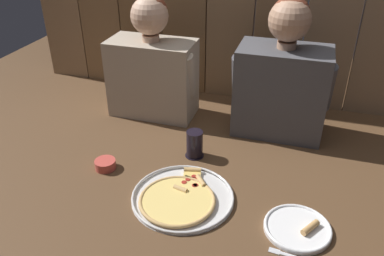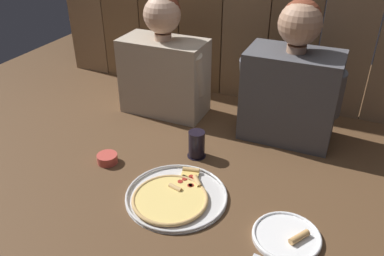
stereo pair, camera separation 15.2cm
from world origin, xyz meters
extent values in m
plane|color=brown|center=(0.00, 0.00, 0.00)|extent=(3.20, 3.20, 0.00)
cylinder|color=silver|center=(0.04, -0.10, 0.00)|extent=(0.37, 0.37, 0.01)
torus|color=silver|center=(0.04, -0.10, 0.01)|extent=(0.37, 0.37, 0.01)
cylinder|color=#B23823|center=(0.03, -0.13, 0.01)|extent=(0.27, 0.27, 0.00)
cylinder|color=#F4D170|center=(0.03, -0.13, 0.01)|extent=(0.26, 0.26, 0.01)
torus|color=tan|center=(0.03, -0.13, 0.01)|extent=(0.28, 0.28, 0.01)
cube|color=#EFC660|center=(0.04, 0.02, 0.01)|extent=(0.08, 0.09, 0.01)
cylinder|color=tan|center=(0.03, 0.05, 0.02)|extent=(0.07, 0.03, 0.02)
cylinder|color=#A3281E|center=(0.05, 0.01, 0.02)|extent=(0.02, 0.02, 0.00)
cylinder|color=#A3281E|center=(0.05, 0.00, 0.02)|extent=(0.02, 0.02, 0.00)
cube|color=#F4D170|center=(0.03, -0.03, 0.01)|extent=(0.07, 0.09, 0.01)
cylinder|color=tan|center=(0.02, -0.07, 0.02)|extent=(0.06, 0.03, 0.02)
cylinder|color=#A3281E|center=(0.02, -0.03, 0.02)|extent=(0.02, 0.02, 0.00)
cylinder|color=#A3281E|center=(0.03, -0.01, 0.02)|extent=(0.02, 0.02, 0.00)
cube|color=#EFC660|center=(0.05, -0.03, 0.01)|extent=(0.10, 0.10, 0.01)
cylinder|color=tan|center=(0.08, -0.01, 0.02)|extent=(0.06, 0.06, 0.02)
cylinder|color=#A3281E|center=(0.07, -0.04, 0.02)|extent=(0.02, 0.02, 0.00)
cylinder|color=#A3281E|center=(0.06, -0.04, 0.02)|extent=(0.02, 0.02, 0.00)
cylinder|color=white|center=(0.45, -0.14, 0.01)|extent=(0.22, 0.22, 0.01)
torus|color=white|center=(0.45, -0.14, 0.01)|extent=(0.22, 0.22, 0.01)
cylinder|color=tan|center=(0.49, -0.14, 0.02)|extent=(0.06, 0.08, 0.02)
cylinder|color=black|center=(0.00, 0.17, 0.00)|extent=(0.08, 0.08, 0.01)
cylinder|color=black|center=(0.00, 0.17, 0.06)|extent=(0.07, 0.07, 0.11)
cylinder|color=#CC4C42|center=(-0.32, -0.02, 0.02)|extent=(0.08, 0.08, 0.04)
cylinder|color=#B23823|center=(-0.32, -0.02, 0.03)|extent=(0.07, 0.07, 0.02)
cube|color=silver|center=(0.39, -0.26, 0.00)|extent=(0.04, 0.02, 0.01)
cube|color=#B2A38E|center=(-0.31, 0.49, 0.19)|extent=(0.41, 0.21, 0.37)
cylinder|color=#DBAD8E|center=(-0.31, 0.49, 0.39)|extent=(0.08, 0.08, 0.03)
sphere|color=#DBAD8E|center=(-0.31, 0.49, 0.49)|extent=(0.17, 0.17, 0.17)
sphere|color=brown|center=(-0.31, 0.51, 0.50)|extent=(0.16, 0.16, 0.16)
cylinder|color=#B2A38E|center=(-0.49, 0.45, 0.24)|extent=(0.08, 0.13, 0.22)
cylinder|color=#B2A38E|center=(-0.12, 0.45, 0.24)|extent=(0.08, 0.12, 0.22)
cube|color=#4C4C51|center=(0.31, 0.49, 0.20)|extent=(0.40, 0.24, 0.40)
cylinder|color=tan|center=(0.31, 0.49, 0.42)|extent=(0.08, 0.08, 0.03)
sphere|color=tan|center=(0.31, 0.49, 0.52)|extent=(0.18, 0.18, 0.18)
sphere|color=brown|center=(0.31, 0.51, 0.53)|extent=(0.16, 0.16, 0.16)
cylinder|color=#4C4C51|center=(0.13, 0.45, 0.26)|extent=(0.08, 0.14, 0.23)
cylinder|color=#4C4C51|center=(0.49, 0.45, 0.26)|extent=(0.08, 0.13, 0.23)
camera|label=1|loc=(0.39, -1.15, 0.95)|focal=36.84mm
camera|label=2|loc=(0.53, -1.10, 0.95)|focal=36.84mm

